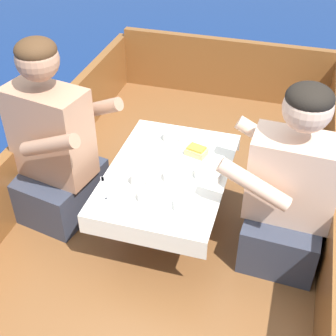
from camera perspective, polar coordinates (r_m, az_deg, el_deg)
The scene contains 20 objects.
ground_plane at distance 2.82m, azimuth -0.30°, elevation -12.59°, with size 60.00×60.00×0.00m, color navy.
boat_deck at distance 2.68m, azimuth -0.31°, elevation -10.13°, with size 1.71×3.22×0.36m, color brown.
gunwale_port at distance 2.72m, azimuth -17.29°, elevation -0.64°, with size 0.06×3.22×0.40m, color brown.
gunwale_starboard at distance 2.38m, azimuth 19.29°, elevation -7.58°, with size 0.06×3.22×0.40m, color brown.
bow_coaming at distance 3.70m, azimuth 6.83°, elevation 12.05°, with size 1.59×0.06×0.46m, color brown.
cockpit_table at distance 2.38m, azimuth 0.00°, elevation -1.07°, with size 0.60×0.86×0.36m.
person_port at distance 2.49m, azimuth -13.72°, elevation 2.15°, with size 0.57×0.52×1.01m.
person_starboard at distance 2.26m, azimuth 14.53°, elevation -2.96°, with size 0.54×0.46×0.94m.
plate_sandwich at distance 2.46m, azimuth 3.46°, elevation 1.56°, with size 0.20×0.20×0.01m.
plate_bread at distance 2.41m, azimuth -1.99°, elevation 0.84°, with size 0.19×0.19×0.01m.
sandwich at distance 2.44m, azimuth 3.48°, elevation 2.08°, with size 0.12×0.10×0.05m.
bowl_port_near at distance 2.29m, azimuth 0.94°, elevation -0.89°, with size 0.12×0.12×0.04m.
bowl_starboard_near at distance 2.13m, azimuth 2.43°, elevation -4.44°, with size 0.13×0.13×0.04m.
bowl_center_far at distance 2.18m, azimuth -2.24°, elevation -3.34°, with size 0.11×0.11×0.04m.
bowl_port_far at distance 2.31m, azimuth 4.94°, elevation -0.65°, with size 0.14×0.14×0.04m.
coffee_cup_port at distance 2.26m, azimuth -3.67°, elevation -1.32°, with size 0.09×0.06×0.06m.
coffee_cup_starboard at distance 2.56m, azimuth 0.33°, elevation 3.92°, with size 0.11×0.08×0.05m.
utensil_spoon_port at distance 2.22m, azimuth -6.87°, elevation -3.24°, with size 0.07×0.17×0.01m.
utensil_knife_port at distance 2.36m, azimuth -4.59°, elevation -0.35°, with size 0.15×0.11×0.00m.
utensil_fork_starboard at distance 2.28m, azimuth -7.86°, elevation -2.16°, with size 0.10×0.16×0.00m.
Camera 1 is at (0.52, -1.73, 2.16)m, focal length 50.00 mm.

